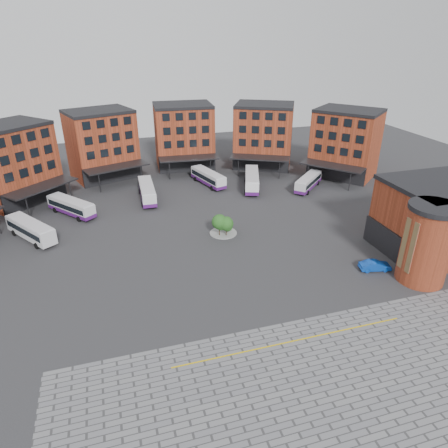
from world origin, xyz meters
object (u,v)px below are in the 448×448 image
object	(u,v)px
bus_d	(208,177)
blue_car	(375,266)
bus_b	(71,206)
bus_a	(31,229)
bus_e	(252,180)
bus_f	(308,182)
bus_c	(147,191)
tree_island	(224,224)

from	to	relation	value
bus_d	blue_car	xyz separation A→B (m)	(13.42, -39.01, -0.91)
bus_b	blue_car	xyz separation A→B (m)	(40.48, -31.05, -0.89)
bus_a	bus_e	world-z (taller)	bus_e
blue_car	bus_f	bearing A→B (deg)	1.12
bus_d	bus_f	bearing A→B (deg)	-40.16
bus_c	bus_e	xyz separation A→B (m)	(21.49, 0.13, 0.08)
bus_a	bus_f	size ratio (longest dim) A/B	1.14
bus_a	bus_b	world-z (taller)	bus_a
bus_a	blue_car	bearing A→B (deg)	-61.86
tree_island	bus_c	size ratio (longest dim) A/B	0.39
blue_car	bus_b	bearing A→B (deg)	64.18
tree_island	bus_e	bearing A→B (deg)	58.02
bus_b	bus_d	distance (m)	28.20
bus_b	bus_c	size ratio (longest dim) A/B	0.87
bus_b	bus_d	bearing A→B (deg)	-22.57
bus_d	bus_f	xyz separation A→B (m)	(19.14, -8.32, -0.08)
blue_car	bus_a	bearing A→B (deg)	75.04
tree_island	bus_e	size ratio (longest dim) A/B	0.37
bus_d	bus_a	bearing A→B (deg)	-170.73
bus_d	tree_island	bearing A→B (deg)	-115.21
bus_e	bus_f	xyz separation A→B (m)	(10.99, -3.79, -0.24)
bus_e	bus_c	bearing A→B (deg)	-160.26
bus_a	bus_b	size ratio (longest dim) A/B	1.05
bus_c	blue_car	world-z (taller)	bus_c
bus_f	tree_island	bearing A→B (deg)	-100.06
bus_e	blue_car	distance (m)	34.90
bus_b	bus_d	xyz separation A→B (m)	(27.06, 7.96, 0.02)
bus_b	blue_car	bearing A→B (deg)	-76.45
bus_b	blue_car	size ratio (longest dim) A/B	2.26
bus_b	bus_e	xyz separation A→B (m)	(35.20, 3.43, 0.18)
bus_f	blue_car	xyz separation A→B (m)	(-5.71, -30.69, -0.83)
bus_d	bus_e	size ratio (longest dim) A/B	0.91
bus_c	bus_e	distance (m)	21.49
bus_c	bus_b	bearing A→B (deg)	-164.96
bus_a	bus_f	distance (m)	52.37
bus_b	bus_c	xyz separation A→B (m)	(13.71, 3.31, 0.10)
bus_c	bus_d	xyz separation A→B (m)	(13.35, 4.65, -0.08)
tree_island	bus_a	world-z (taller)	tree_island
tree_island	bus_d	world-z (taller)	tree_island
bus_b	bus_f	xyz separation A→B (m)	(46.20, -0.36, -0.06)
tree_island	bus_b	size ratio (longest dim) A/B	0.46
tree_island	bus_d	size ratio (longest dim) A/B	0.41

